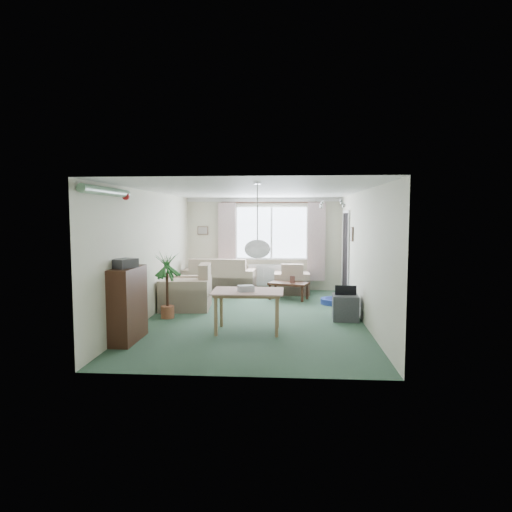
# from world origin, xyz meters

# --- Properties ---
(ground) EXTENTS (6.50, 6.50, 0.00)m
(ground) POSITION_xyz_m (0.00, 0.00, 0.00)
(ground) COLOR #2E4D3A
(window) EXTENTS (1.80, 0.03, 1.30)m
(window) POSITION_xyz_m (0.20, 3.23, 1.50)
(window) COLOR white
(curtain_rod) EXTENTS (2.60, 0.03, 0.03)m
(curtain_rod) POSITION_xyz_m (0.20, 3.15, 2.27)
(curtain_rod) COLOR black
(curtain_left) EXTENTS (0.45, 0.08, 2.00)m
(curtain_left) POSITION_xyz_m (-0.95, 3.13, 1.27)
(curtain_left) COLOR beige
(curtain_right) EXTENTS (0.45, 0.08, 2.00)m
(curtain_right) POSITION_xyz_m (1.35, 3.13, 1.27)
(curtain_right) COLOR beige
(radiator) EXTENTS (1.20, 0.10, 0.55)m
(radiator) POSITION_xyz_m (0.20, 3.19, 0.40)
(radiator) COLOR white
(doorway) EXTENTS (0.03, 0.95, 2.00)m
(doorway) POSITION_xyz_m (1.99, 2.20, 1.00)
(doorway) COLOR black
(pendant_lamp) EXTENTS (0.36, 0.36, 0.36)m
(pendant_lamp) POSITION_xyz_m (0.20, -2.30, 1.48)
(pendant_lamp) COLOR white
(tinsel_garland) EXTENTS (1.60, 1.60, 0.12)m
(tinsel_garland) POSITION_xyz_m (-1.92, -2.30, 2.28)
(tinsel_garland) COLOR #196626
(bauble_cluster_a) EXTENTS (0.20, 0.20, 0.20)m
(bauble_cluster_a) POSITION_xyz_m (1.30, 0.90, 2.22)
(bauble_cluster_a) COLOR silver
(bauble_cluster_b) EXTENTS (0.20, 0.20, 0.20)m
(bauble_cluster_b) POSITION_xyz_m (1.60, -0.30, 2.22)
(bauble_cluster_b) COLOR silver
(wall_picture_back) EXTENTS (0.28, 0.03, 0.22)m
(wall_picture_back) POSITION_xyz_m (-1.60, 3.23, 1.55)
(wall_picture_back) COLOR brown
(wall_picture_right) EXTENTS (0.03, 0.24, 0.30)m
(wall_picture_right) POSITION_xyz_m (1.98, 1.20, 1.55)
(wall_picture_right) COLOR brown
(sofa) EXTENTS (1.79, 1.00, 0.88)m
(sofa) POSITION_xyz_m (-1.08, 2.75, 0.44)
(sofa) COLOR #BBA88E
(sofa) RESTS_ON ground
(armchair_corner) EXTENTS (0.88, 0.83, 0.77)m
(armchair_corner) POSITION_xyz_m (0.72, 2.73, 0.39)
(armchair_corner) COLOR beige
(armchair_corner) RESTS_ON ground
(armchair_left) EXTENTS (1.07, 1.12, 0.94)m
(armchair_left) POSITION_xyz_m (-1.50, 0.72, 0.47)
(armchair_left) COLOR beige
(armchair_left) RESTS_ON ground
(coffee_table) EXTENTS (0.99, 0.75, 0.40)m
(coffee_table) POSITION_xyz_m (0.65, 1.90, 0.20)
(coffee_table) COLOR black
(coffee_table) RESTS_ON ground
(photo_frame) EXTENTS (0.12, 0.06, 0.16)m
(photo_frame) POSITION_xyz_m (0.73, 1.85, 0.48)
(photo_frame) COLOR brown
(photo_frame) RESTS_ON coffee_table
(bookshelf) EXTENTS (0.32, 0.94, 1.15)m
(bookshelf) POSITION_xyz_m (-1.84, -1.78, 0.57)
(bookshelf) COLOR black
(bookshelf) RESTS_ON ground
(hifi_box) EXTENTS (0.40, 0.44, 0.14)m
(hifi_box) POSITION_xyz_m (-1.86, -1.86, 1.22)
(hifi_box) COLOR #3A3A3F
(hifi_box) RESTS_ON bookshelf
(houseplant) EXTENTS (0.59, 0.59, 1.25)m
(houseplant) POSITION_xyz_m (-1.65, -0.19, 0.62)
(houseplant) COLOR #1E592A
(houseplant) RESTS_ON ground
(dining_table) EXTENTS (1.08, 0.72, 0.68)m
(dining_table) POSITION_xyz_m (-0.04, -1.10, 0.34)
(dining_table) COLOR tan
(dining_table) RESTS_ON ground
(gift_box) EXTENTS (0.30, 0.25, 0.12)m
(gift_box) POSITION_xyz_m (-0.06, -1.18, 0.74)
(gift_box) COLOR #B8BBC4
(gift_box) RESTS_ON dining_table
(tv_cube) EXTENTS (0.49, 0.54, 0.47)m
(tv_cube) POSITION_xyz_m (1.70, -0.10, 0.23)
(tv_cube) COLOR #343438
(tv_cube) RESTS_ON ground
(pet_bed) EXTENTS (0.73, 0.73, 0.12)m
(pet_bed) POSITION_xyz_m (1.65, 1.43, 0.06)
(pet_bed) COLOR navy
(pet_bed) RESTS_ON ground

